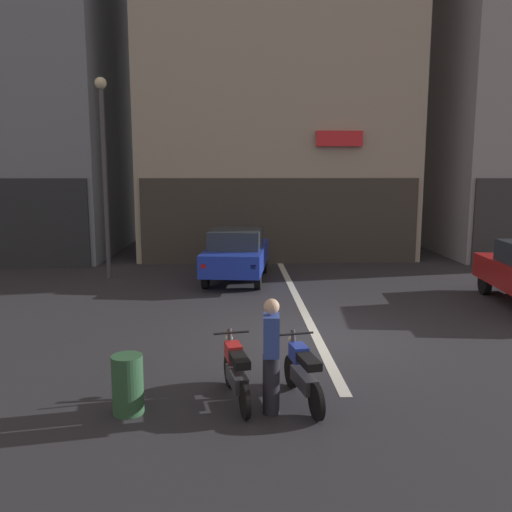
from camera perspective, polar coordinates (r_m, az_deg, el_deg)
ground_plane at (r=11.15m, az=6.57°, el=-8.70°), size 120.00×120.00×0.00m
lane_centre_line at (r=16.92m, az=3.48°, el=-2.53°), size 0.20×18.00×0.01m
building_mid_block at (r=24.36m, az=1.88°, el=22.19°), size 10.80×8.36×17.92m
car_blue_crossing_near at (r=16.60m, az=-2.10°, el=0.34°), size 2.26×4.29×1.64m
street_lamp at (r=17.48m, az=-16.20°, el=10.27°), size 0.36×0.36×6.31m
motorcycle_red_row_leftmost at (r=8.01m, az=-2.19°, el=-12.40°), size 0.55×1.65×0.98m
motorcycle_blue_row_left_mid at (r=7.98m, az=5.09°, el=-12.51°), size 0.55×1.65×0.98m
person_by_motorcycles at (r=7.47m, az=1.67°, el=-10.76°), size 0.24×0.37×1.67m
trash_bin at (r=7.84m, az=-13.77°, el=-13.41°), size 0.44×0.44×0.85m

